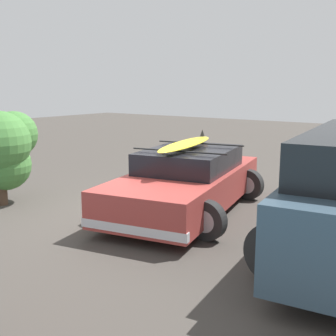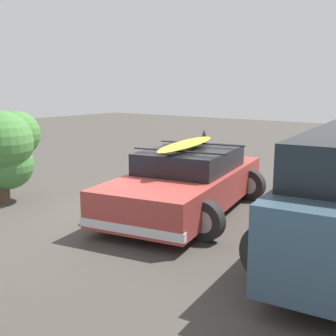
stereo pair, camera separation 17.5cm
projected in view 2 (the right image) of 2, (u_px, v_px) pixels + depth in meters
The scene contains 3 objects.
ground_plane at pixel (136, 211), 8.27m from camera, with size 44.00×44.00×0.02m, color #423D38.
sedan_car at pixel (187, 181), 8.18m from camera, with size 2.95×4.63×1.48m.
bush_near_left at pixel (2, 153), 8.70m from camera, with size 1.58×1.56×1.93m.
Camera 2 is at (-5.33, 5.94, 2.41)m, focal length 45.00 mm.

